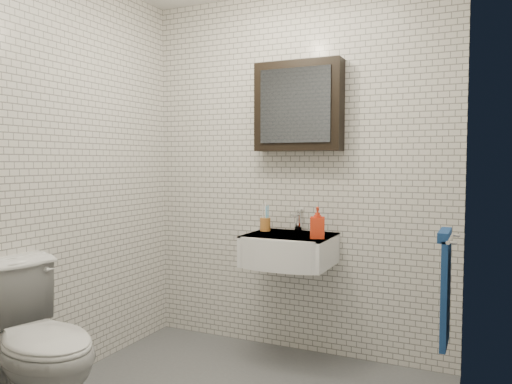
% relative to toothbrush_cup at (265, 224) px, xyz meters
% --- Properties ---
extents(room_shell, '(2.22, 2.02, 2.51)m').
position_rel_toothbrush_cup_xyz_m(room_shell, '(0.16, -0.86, 0.57)').
color(room_shell, silver).
rests_on(room_shell, ground).
extents(washbasin, '(0.55, 0.50, 0.20)m').
position_rel_toothbrush_cup_xyz_m(washbasin, '(0.21, -0.13, -0.14)').
color(washbasin, white).
rests_on(washbasin, room_shell).
extents(faucet, '(0.06, 0.20, 0.15)m').
position_rel_toothbrush_cup_xyz_m(faucet, '(0.21, 0.07, 0.02)').
color(faucet, silver).
rests_on(faucet, washbasin).
extents(mirror_cabinet, '(0.60, 0.15, 0.60)m').
position_rel_toothbrush_cup_xyz_m(mirror_cabinet, '(0.21, 0.07, 0.80)').
color(mirror_cabinet, black).
rests_on(mirror_cabinet, room_shell).
extents(towel_rail, '(0.09, 0.30, 0.58)m').
position_rel_toothbrush_cup_xyz_m(towel_rail, '(1.21, -0.51, -0.18)').
color(towel_rail, silver).
rests_on(towel_rail, room_shell).
extents(toothbrush_cup, '(0.09, 0.09, 0.20)m').
position_rel_toothbrush_cup_xyz_m(toothbrush_cup, '(0.00, 0.00, 0.00)').
color(toothbrush_cup, '#B36D2C').
rests_on(toothbrush_cup, washbasin).
extents(soap_bottle, '(0.11, 0.11, 0.20)m').
position_rel_toothbrush_cup_xyz_m(soap_bottle, '(0.43, -0.17, 0.05)').
color(soap_bottle, '#E65118').
rests_on(soap_bottle, washbasin).
extents(toilet, '(0.90, 0.66, 0.83)m').
position_rel_toothbrush_cup_xyz_m(toilet, '(-0.64, -1.38, -0.49)').
color(toilet, silver).
rests_on(toilet, ground).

